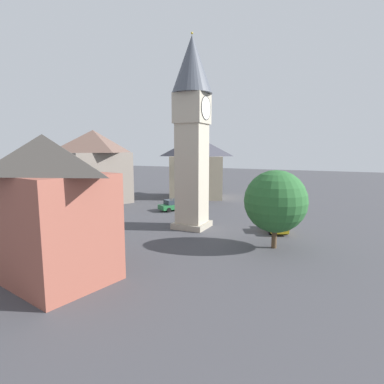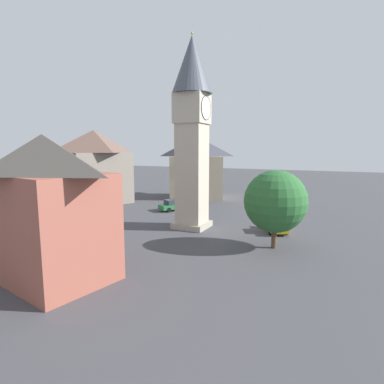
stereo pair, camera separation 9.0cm
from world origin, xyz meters
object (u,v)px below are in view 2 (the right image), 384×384
(building_shop_left, at_px, (46,206))
(building_terrace_right, at_px, (95,166))
(car_red_corner, at_px, (174,205))
(pedestrian, at_px, (118,225))
(car_blue_kerb, at_px, (275,224))
(clock_tower, at_px, (192,117))
(tree, at_px, (275,201))
(building_corner_back, at_px, (197,167))
(car_silver_kerb, at_px, (86,212))

(building_shop_left, distance_m, building_terrace_right, 28.41)
(car_red_corner, bearing_deg, pedestrian, -175.43)
(pedestrian, bearing_deg, car_blue_kerb, -59.74)
(clock_tower, bearing_deg, tree, -109.25)
(building_corner_back, bearing_deg, building_terrace_right, 136.58)
(pedestrian, bearing_deg, building_terrace_right, 48.94)
(car_red_corner, height_order, building_corner_back, building_corner_back)
(clock_tower, bearing_deg, pedestrian, 137.92)
(car_blue_kerb, relative_size, building_terrace_right, 0.38)
(building_terrace_right, bearing_deg, car_silver_kerb, -143.54)
(car_red_corner, height_order, pedestrian, pedestrian)
(car_silver_kerb, bearing_deg, car_red_corner, -40.00)
(tree, bearing_deg, car_blue_kerb, 9.56)
(clock_tower, xyz_separation_m, building_shop_left, (-15.72, 3.02, -6.90))
(car_silver_kerb, height_order, car_red_corner, same)
(clock_tower, distance_m, pedestrian, 13.26)
(building_terrace_right, bearing_deg, building_corner_back, -43.42)
(building_shop_left, distance_m, building_corner_back, 35.46)
(clock_tower, bearing_deg, car_blue_kerb, -75.60)
(car_blue_kerb, height_order, car_red_corner, same)
(car_blue_kerb, bearing_deg, tree, -170.44)
(car_silver_kerb, relative_size, car_red_corner, 1.01)
(pedestrian, height_order, building_terrace_right, building_terrace_right)
(clock_tower, bearing_deg, building_corner_back, 23.40)
(building_shop_left, bearing_deg, clock_tower, -10.86)
(car_blue_kerb, xyz_separation_m, tree, (-5.45, -0.92, 3.30))
(clock_tower, xyz_separation_m, car_blue_kerb, (2.17, -8.46, -10.92))
(building_terrace_right, bearing_deg, clock_tower, -109.30)
(clock_tower, xyz_separation_m, car_red_corner, (7.34, 6.33, -10.92))
(clock_tower, distance_m, car_red_corner, 14.60)
(pedestrian, xyz_separation_m, building_corner_back, (25.17, 3.09, 4.39))
(building_terrace_right, relative_size, building_corner_back, 1.02)
(tree, bearing_deg, pedestrian, 99.93)
(building_terrace_right, xyz_separation_m, building_corner_back, (12.32, -11.66, -0.36))
(pedestrian, height_order, building_corner_back, building_corner_back)
(car_blue_kerb, distance_m, building_shop_left, 21.63)
(car_blue_kerb, bearing_deg, building_shop_left, 147.33)
(clock_tower, distance_m, building_terrace_right, 22.02)
(building_corner_back, bearing_deg, tree, -141.88)
(car_blue_kerb, distance_m, building_corner_back, 24.47)
(car_red_corner, distance_m, building_shop_left, 23.64)
(car_silver_kerb, height_order, building_corner_back, building_corner_back)
(car_blue_kerb, height_order, building_terrace_right, building_terrace_right)
(car_red_corner, bearing_deg, car_silver_kerb, 140.00)
(building_corner_back, bearing_deg, pedestrian, -173.00)
(car_red_corner, bearing_deg, clock_tower, -139.25)
(car_red_corner, distance_m, pedestrian, 13.23)
(building_terrace_right, bearing_deg, building_shop_left, -143.20)
(car_silver_kerb, xyz_separation_m, building_corner_back, (20.82, -5.38, 4.64))
(building_terrace_right, bearing_deg, car_red_corner, -88.61)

